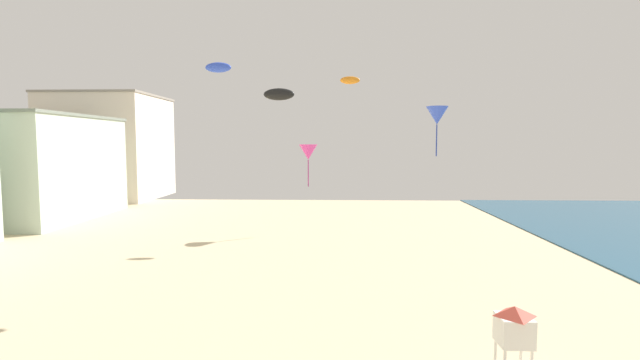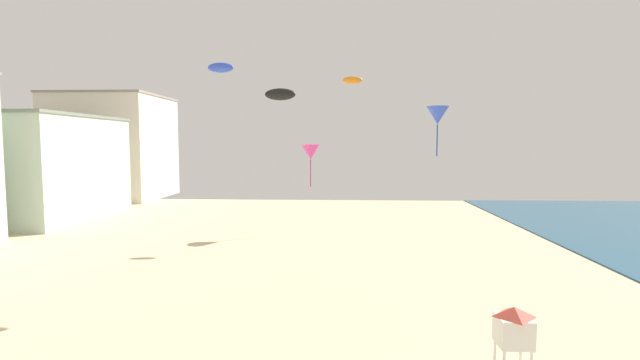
{
  "view_description": "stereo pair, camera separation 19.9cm",
  "coord_description": "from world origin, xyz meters",
  "px_view_note": "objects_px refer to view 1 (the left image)",
  "views": [
    {
      "loc": [
        4.72,
        -4.87,
        8.17
      ],
      "look_at": [
        4.03,
        15.08,
        6.55
      ],
      "focal_mm": 25.59,
      "sensor_mm": 36.0,
      "label": 1
    },
    {
      "loc": [
        4.92,
        -4.86,
        8.17
      ],
      "look_at": [
        4.03,
        15.08,
        6.55
      ],
      "focal_mm": 25.59,
      "sensor_mm": 36.0,
      "label": 2
    }
  ],
  "objects_px": {
    "lifeguard_stand": "(514,326)",
    "kite_blue_delta": "(437,116)",
    "kite_orange_parafoil": "(350,80)",
    "kite_blue_parafoil": "(218,67)",
    "kite_magenta_delta": "(308,152)",
    "kite_black_parafoil": "(279,94)"
  },
  "relations": [
    {
      "from": "kite_magenta_delta",
      "to": "kite_blue_delta",
      "type": "height_order",
      "value": "kite_blue_delta"
    },
    {
      "from": "kite_blue_parafoil",
      "to": "kite_black_parafoil",
      "type": "distance_m",
      "value": 13.82
    },
    {
      "from": "kite_orange_parafoil",
      "to": "kite_black_parafoil",
      "type": "relative_size",
      "value": 0.98
    },
    {
      "from": "kite_black_parafoil",
      "to": "kite_blue_delta",
      "type": "height_order",
      "value": "kite_black_parafoil"
    },
    {
      "from": "kite_blue_parafoil",
      "to": "kite_blue_delta",
      "type": "bearing_deg",
      "value": -49.64
    },
    {
      "from": "kite_blue_parafoil",
      "to": "kite_orange_parafoil",
      "type": "height_order",
      "value": "kite_blue_parafoil"
    },
    {
      "from": "lifeguard_stand",
      "to": "kite_blue_parafoil",
      "type": "height_order",
      "value": "kite_blue_parafoil"
    },
    {
      "from": "lifeguard_stand",
      "to": "kite_orange_parafoil",
      "type": "height_order",
      "value": "kite_orange_parafoil"
    },
    {
      "from": "kite_blue_parafoil",
      "to": "kite_black_parafoil",
      "type": "bearing_deg",
      "value": -60.71
    },
    {
      "from": "kite_blue_parafoil",
      "to": "kite_magenta_delta",
      "type": "xyz_separation_m",
      "value": [
        7.34,
        3.31,
        -7.15
      ]
    },
    {
      "from": "kite_orange_parafoil",
      "to": "kite_magenta_delta",
      "type": "relative_size",
      "value": 0.45
    },
    {
      "from": "lifeguard_stand",
      "to": "kite_magenta_delta",
      "type": "height_order",
      "value": "kite_magenta_delta"
    },
    {
      "from": "kite_blue_parafoil",
      "to": "kite_magenta_delta",
      "type": "height_order",
      "value": "kite_blue_parafoil"
    },
    {
      "from": "kite_blue_parafoil",
      "to": "kite_blue_delta",
      "type": "height_order",
      "value": "kite_blue_parafoil"
    },
    {
      "from": "kite_orange_parafoil",
      "to": "kite_blue_delta",
      "type": "relative_size",
      "value": 0.77
    },
    {
      "from": "kite_blue_parafoil",
      "to": "lifeguard_stand",
      "type": "bearing_deg",
      "value": -54.98
    },
    {
      "from": "lifeguard_stand",
      "to": "kite_orange_parafoil",
      "type": "relative_size",
      "value": 1.44
    },
    {
      "from": "lifeguard_stand",
      "to": "kite_blue_delta",
      "type": "relative_size",
      "value": 1.11
    },
    {
      "from": "kite_orange_parafoil",
      "to": "kite_magenta_delta",
      "type": "bearing_deg",
      "value": 173.32
    },
    {
      "from": "lifeguard_stand",
      "to": "kite_magenta_delta",
      "type": "relative_size",
      "value": 0.66
    },
    {
      "from": "kite_orange_parafoil",
      "to": "kite_magenta_delta",
      "type": "distance_m",
      "value": 7.47
    },
    {
      "from": "lifeguard_stand",
      "to": "kite_black_parafoil",
      "type": "bearing_deg",
      "value": 110.58
    }
  ]
}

